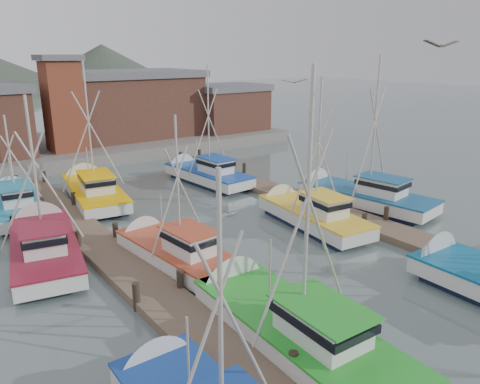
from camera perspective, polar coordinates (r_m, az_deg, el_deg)
ground at (r=20.77m, az=15.05°, el=-12.66°), size 260.00×260.00×0.00m
dock_left at (r=19.38m, az=-8.46°, el=-13.78°), size 2.30×46.00×1.50m
dock_right at (r=28.02m, az=17.66°, el=-4.53°), size 2.30×46.00×1.50m
quay at (r=50.91m, az=-19.34°, el=5.16°), size 44.00×16.00×1.20m
shed_center at (r=52.38m, az=-13.45°, el=10.48°), size 14.84×9.54×6.90m
shed_right at (r=55.22m, az=-1.43°, el=10.33°), size 8.48×6.36×5.20m
lookout_tower at (r=45.85m, az=-20.78°, el=10.12°), size 3.60×3.60×8.50m
boat_4 at (r=17.35m, az=5.82°, el=-15.80°), size 4.23×9.94×10.56m
boat_8 at (r=23.10m, az=-8.16°, el=-7.23°), size 3.24×8.45×8.02m
boat_9 at (r=28.32m, az=8.30°, el=-2.64°), size 3.72×8.85×9.43m
boat_10 at (r=25.69m, az=-22.81°, el=-5.90°), size 4.73×9.96×9.02m
boat_11 at (r=32.59m, az=14.27°, el=-0.38°), size 4.42×9.99×10.75m
boat_12 at (r=34.29m, az=-17.50°, el=0.19°), size 4.38×9.94×10.33m
boat_13 at (r=37.23m, az=-4.38°, el=2.21°), size 3.91×8.97×9.90m
boat_14 at (r=33.24m, az=-25.65°, el=-1.24°), size 3.59×8.87×7.09m
gull_near at (r=14.28m, az=23.33°, el=16.15°), size 1.54×0.60×0.24m
gull_far at (r=24.43m, az=6.63°, el=13.20°), size 1.55×0.65×0.24m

